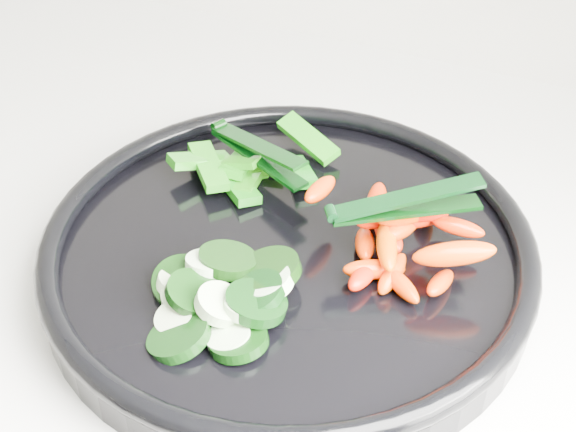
% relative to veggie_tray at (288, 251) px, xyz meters
% --- Properties ---
extents(veggie_tray, '(0.46, 0.46, 0.04)m').
position_rel_veggie_tray_xyz_m(veggie_tray, '(0.00, 0.00, 0.00)').
color(veggie_tray, black).
rests_on(veggie_tray, counter).
extents(cucumber_pile, '(0.12, 0.13, 0.04)m').
position_rel_veggie_tray_xyz_m(cucumber_pile, '(-0.02, -0.07, 0.01)').
color(cucumber_pile, black).
rests_on(cucumber_pile, veggie_tray).
extents(carrot_pile, '(0.15, 0.14, 0.05)m').
position_rel_veggie_tray_xyz_m(carrot_pile, '(0.08, 0.03, 0.02)').
color(carrot_pile, '#E65100').
rests_on(carrot_pile, veggie_tray).
extents(pepper_pile, '(0.13, 0.13, 0.04)m').
position_rel_veggie_tray_xyz_m(pepper_pile, '(-0.07, 0.07, 0.01)').
color(pepper_pile, '#196B0A').
rests_on(pepper_pile, veggie_tray).
extents(tong_carrot, '(0.10, 0.08, 0.02)m').
position_rel_veggie_tray_xyz_m(tong_carrot, '(0.08, 0.02, 0.05)').
color(tong_carrot, black).
rests_on(tong_carrot, carrot_pile).
extents(tong_pepper, '(0.11, 0.06, 0.02)m').
position_rel_veggie_tray_xyz_m(tong_pepper, '(-0.06, 0.07, 0.03)').
color(tong_pepper, black).
rests_on(tong_pepper, pepper_pile).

